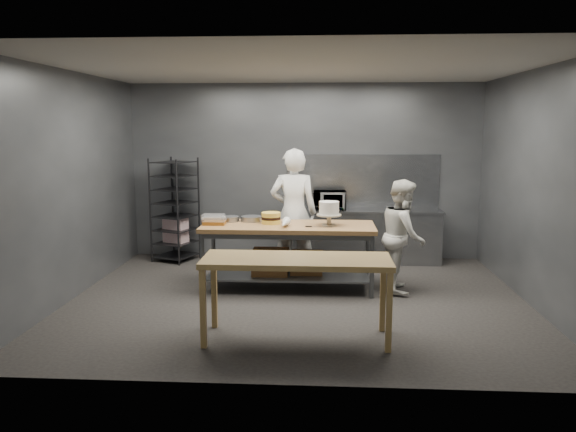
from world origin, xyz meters
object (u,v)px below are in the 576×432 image
at_px(work_table, 287,249).
at_px(frosted_cake_stand, 329,210).
at_px(near_counter, 297,266).
at_px(chef_behind, 294,213).
at_px(microwave, 330,200).
at_px(speed_rack, 175,211).
at_px(layer_cake, 271,218).
at_px(chef_right, 403,236).

height_order(work_table, frosted_cake_stand, frosted_cake_stand).
height_order(near_counter, chef_behind, chef_behind).
height_order(chef_behind, microwave, chef_behind).
distance_m(speed_rack, microwave, 2.63).
bearing_deg(near_counter, layer_cake, 102.94).
bearing_deg(near_counter, work_table, 96.55).
height_order(work_table, microwave, microwave).
relative_size(chef_behind, layer_cake, 7.28).
distance_m(work_table, microwave, 1.84).
xyz_separation_m(microwave, layer_cake, (-0.84, -1.61, -0.05)).
bearing_deg(near_counter, chef_right, 54.10).
bearing_deg(work_table, layer_cake, 165.18).
relative_size(work_table, layer_cake, 8.95).
bearing_deg(speed_rack, microwave, 1.75).
height_order(chef_right, frosted_cake_stand, chef_right).
xyz_separation_m(work_table, frosted_cake_stand, (0.58, -0.05, 0.57)).
xyz_separation_m(speed_rack, chef_right, (3.62, -1.58, -0.08)).
distance_m(chef_behind, layer_cake, 0.72).
height_order(work_table, layer_cake, layer_cake).
distance_m(chef_behind, microwave, 1.10).
relative_size(chef_behind, chef_right, 1.25).
relative_size(frosted_cake_stand, layer_cake, 1.27).
xyz_separation_m(chef_right, microwave, (-1.00, 1.66, 0.27)).
relative_size(near_counter, layer_cake, 7.46).
bearing_deg(frosted_cake_stand, layer_cake, 172.24).
distance_m(speed_rack, frosted_cake_stand, 3.08).
bearing_deg(frosted_cake_stand, work_table, 175.16).
bearing_deg(chef_right, speed_rack, 71.28).
xyz_separation_m(work_table, chef_behind, (0.05, 0.73, 0.40)).
distance_m(chef_behind, frosted_cake_stand, 0.95).
relative_size(chef_behind, frosted_cake_stand, 5.74).
distance_m(work_table, speed_rack, 2.58).
bearing_deg(microwave, work_table, -110.01).
height_order(chef_behind, frosted_cake_stand, chef_behind).
relative_size(near_counter, chef_behind, 1.03).
bearing_deg(work_table, chef_right, 0.47).
distance_m(chef_right, layer_cake, 1.85).
bearing_deg(microwave, speed_rack, -178.25).
xyz_separation_m(speed_rack, microwave, (2.62, 0.08, 0.19)).
xyz_separation_m(near_counter, layer_cake, (-0.45, 1.97, 0.19)).
bearing_deg(chef_right, microwave, 35.91).
xyz_separation_m(chef_behind, frosted_cake_stand, (0.53, -0.77, 0.16)).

